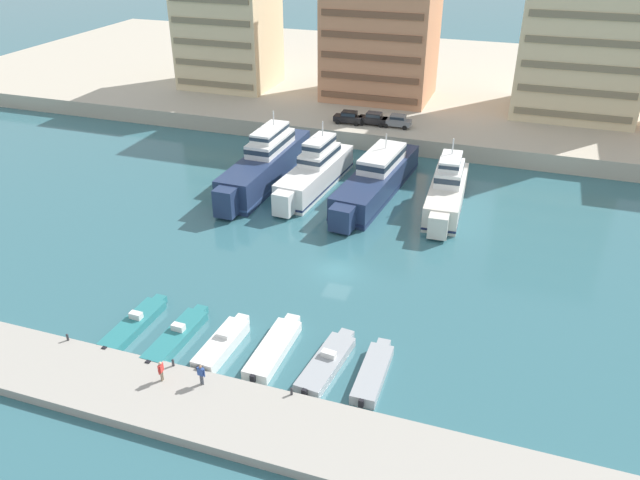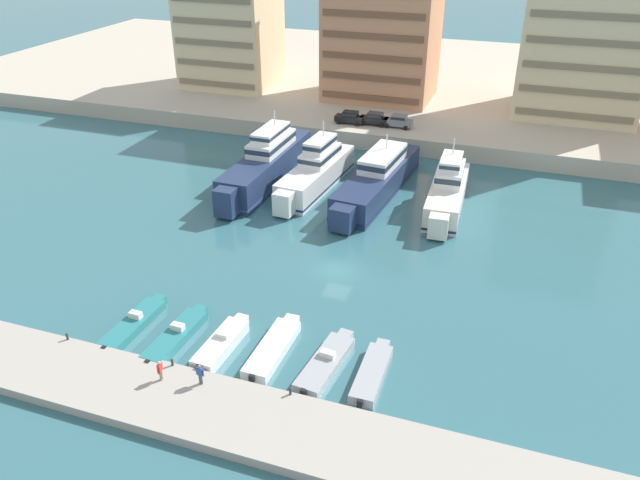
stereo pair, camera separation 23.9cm
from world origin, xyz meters
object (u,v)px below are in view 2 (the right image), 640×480
(yacht_ivory_center_left, at_px, (448,191))
(motorboat_white_mid_left, at_px, (222,344))
(car_black_far_left, at_px, (350,117))
(yacht_navy_far_left, at_px, (267,163))
(pedestrian_near_edge, at_px, (200,373))
(yacht_white_left, at_px, (316,171))
(motorboat_grey_center_right, at_px, (372,373))
(pedestrian_mid_deck, at_px, (160,369))
(motorboat_grey_center, at_px, (326,362))
(car_black_left, at_px, (374,118))
(car_grey_mid_left, at_px, (398,121))
(yacht_navy_mid_left, at_px, (377,179))
(motorboat_teal_far_left, at_px, (134,323))
(motorboat_white_center_left, at_px, (273,348))
(motorboat_teal_left, at_px, (176,335))

(yacht_ivory_center_left, relative_size, motorboat_white_mid_left, 2.34)
(car_black_far_left, bearing_deg, motorboat_white_mid_left, -84.76)
(yacht_navy_far_left, height_order, pedestrian_near_edge, yacht_navy_far_left)
(yacht_white_left, distance_m, yacht_ivory_center_left, 15.89)
(yacht_navy_far_left, distance_m, pedestrian_near_edge, 37.79)
(motorboat_grey_center_right, relative_size, pedestrian_mid_deck, 4.46)
(motorboat_grey_center, bearing_deg, car_black_left, 100.75)
(car_black_far_left, height_order, car_grey_mid_left, same)
(yacht_navy_mid_left, bearing_deg, motorboat_white_mid_left, -97.19)
(car_black_left, bearing_deg, motorboat_teal_far_left, -98.08)
(motorboat_grey_center, bearing_deg, yacht_white_left, 110.74)
(yacht_white_left, xyz_separation_m, car_black_far_left, (-1.18, 17.93, 1.25))
(yacht_navy_far_left, distance_m, car_black_far_left, 18.95)
(motorboat_teal_far_left, relative_size, car_grey_mid_left, 1.96)
(motorboat_white_center_left, height_order, motorboat_grey_center, motorboat_grey_center)
(motorboat_teal_far_left, xyz_separation_m, motorboat_grey_center_right, (20.11, 0.50, 0.02))
(car_grey_mid_left, bearing_deg, motorboat_white_mid_left, -92.79)
(yacht_ivory_center_left, distance_m, car_grey_mid_left, 21.36)
(pedestrian_mid_deck, bearing_deg, yacht_ivory_center_left, 68.45)
(car_black_far_left, bearing_deg, motorboat_white_center_left, -80.09)
(motorboat_teal_far_left, relative_size, motorboat_white_mid_left, 1.12)
(yacht_white_left, bearing_deg, motorboat_teal_far_left, -98.58)
(yacht_navy_mid_left, xyz_separation_m, yacht_ivory_center_left, (8.43, -0.95, 0.13))
(motorboat_teal_far_left, distance_m, car_black_left, 50.64)
(motorboat_teal_far_left, bearing_deg, car_black_left, 81.92)
(motorboat_grey_center_right, height_order, car_black_far_left, car_black_far_left)
(yacht_navy_mid_left, height_order, motorboat_white_center_left, yacht_navy_mid_left)
(motorboat_teal_far_left, bearing_deg, pedestrian_near_edge, -29.15)
(yacht_ivory_center_left, relative_size, pedestrian_near_edge, 10.01)
(motorboat_white_mid_left, height_order, car_black_far_left, car_black_far_left)
(motorboat_teal_far_left, distance_m, motorboat_white_center_left, 12.11)
(motorboat_teal_far_left, height_order, pedestrian_mid_deck, pedestrian_mid_deck)
(motorboat_grey_center_right, bearing_deg, yacht_white_left, 116.31)
(yacht_navy_far_left, bearing_deg, yacht_ivory_center_left, 0.07)
(motorboat_white_center_left, bearing_deg, motorboat_teal_left, -172.09)
(yacht_ivory_center_left, bearing_deg, pedestrian_mid_deck, -111.55)
(motorboat_white_mid_left, distance_m, car_black_left, 50.34)
(yacht_ivory_center_left, distance_m, pedestrian_near_edge, 38.13)
(yacht_navy_mid_left, distance_m, motorboat_grey_center, 32.07)
(motorboat_teal_left, distance_m, motorboat_white_mid_left, 3.99)
(motorboat_white_center_left, distance_m, motorboat_grey_center, 4.44)
(yacht_ivory_center_left, distance_m, motorboat_grey_center, 31.11)
(car_grey_mid_left, bearing_deg, yacht_ivory_center_left, -61.80)
(yacht_navy_mid_left, bearing_deg, car_black_far_left, 116.66)
(car_black_left, bearing_deg, motorboat_white_mid_left, -88.83)
(yacht_navy_far_left, bearing_deg, car_black_far_left, 74.14)
(car_black_left, bearing_deg, motorboat_grey_center_right, -75.30)
(yacht_navy_mid_left, bearing_deg, yacht_white_left, -174.59)
(yacht_navy_mid_left, xyz_separation_m, car_black_left, (-5.12, 17.80, 1.46))
(yacht_navy_mid_left, xyz_separation_m, motorboat_grey_center, (4.29, -31.74, -1.52))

